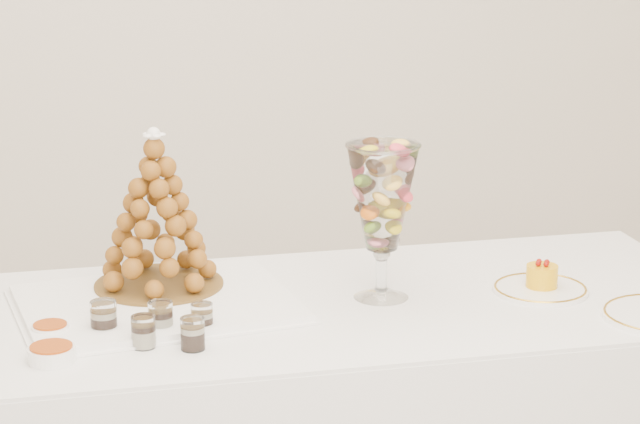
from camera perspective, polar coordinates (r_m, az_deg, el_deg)
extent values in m
cube|color=white|center=(2.85, -0.63, -4.33)|extent=(1.94, 0.80, 0.01)
cube|color=white|center=(2.84, -7.46, -4.19)|extent=(0.66, 0.54, 0.02)
cylinder|color=white|center=(2.89, 2.81, -3.71)|extent=(0.13, 0.13, 0.02)
cylinder|color=white|center=(2.88, 2.82, -2.69)|extent=(0.03, 0.03, 0.09)
sphere|color=white|center=(2.86, 2.84, -1.86)|extent=(0.04, 0.04, 0.04)
cylinder|color=white|center=(2.97, 10.04, -3.51)|extent=(0.22, 0.22, 0.01)
cylinder|color=white|center=(2.69, -9.86, -4.81)|extent=(0.06, 0.06, 0.08)
cylinder|color=white|center=(2.68, -7.30, -4.82)|extent=(0.06, 0.06, 0.07)
cylinder|color=white|center=(2.68, -5.42, -4.85)|extent=(0.05, 0.05, 0.06)
cylinder|color=white|center=(2.62, -8.07, -5.44)|extent=(0.06, 0.06, 0.07)
cylinder|color=white|center=(2.59, -5.84, -5.55)|extent=(0.06, 0.06, 0.07)
cylinder|color=white|center=(2.72, -12.22, -5.33)|extent=(0.08, 0.08, 0.02)
cylinder|color=white|center=(2.58, -12.17, -6.38)|extent=(0.10, 0.10, 0.03)
cylinder|color=brown|center=(2.93, -7.37, -3.29)|extent=(0.30, 0.30, 0.01)
cone|color=brown|center=(2.88, -7.50, 0.16)|extent=(0.27, 0.27, 0.36)
sphere|color=white|center=(2.84, -7.62, 3.48)|extent=(0.04, 0.04, 0.04)
cylinder|color=#F3AD0B|center=(2.97, 10.11, -2.90)|extent=(0.07, 0.07, 0.05)
sphere|color=#860C04|center=(2.97, 10.34, -2.26)|extent=(0.01, 0.01, 0.01)
sphere|color=#860C04|center=(2.97, 9.98, -2.23)|extent=(0.01, 0.01, 0.01)
sphere|color=#860C04|center=(2.95, 9.94, -2.34)|extent=(0.01, 0.01, 0.01)
sphere|color=#860C04|center=(2.95, 10.30, -2.37)|extent=(0.01, 0.01, 0.01)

